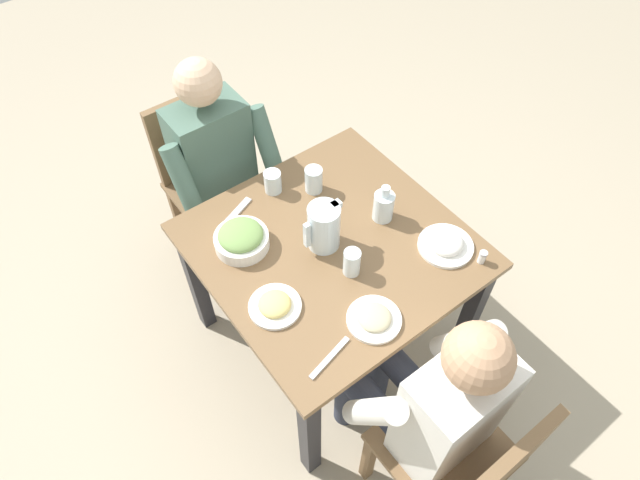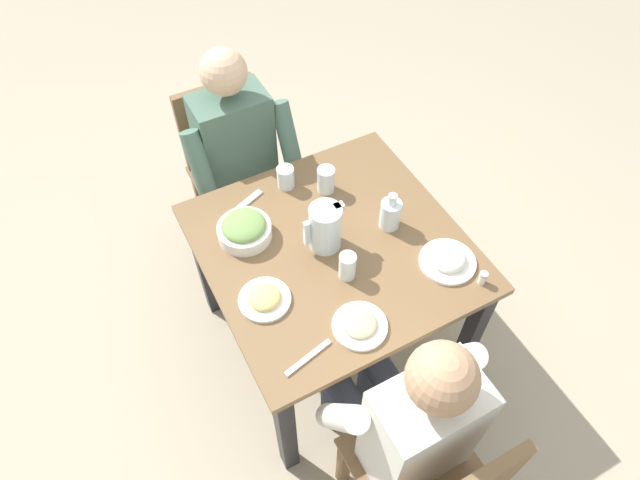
{
  "view_description": "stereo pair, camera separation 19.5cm",
  "coord_description": "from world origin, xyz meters",
  "views": [
    {
      "loc": [
        0.8,
        0.99,
        2.35
      ],
      "look_at": [
        0.05,
        -0.0,
        0.77
      ],
      "focal_mm": 31.18,
      "sensor_mm": 36.0,
      "label": 1
    },
    {
      "loc": [
        0.64,
        1.09,
        2.35
      ],
      "look_at": [
        0.05,
        -0.0,
        0.77
      ],
      "focal_mm": 31.18,
      "sensor_mm": 36.0,
      "label": 2
    }
  ],
  "objects": [
    {
      "name": "ground_plane",
      "position": [
        0.0,
        0.0,
        0.0
      ],
      "size": [
        8.0,
        8.0,
        0.0
      ],
      "primitive_type": "plane",
      "color": "tan"
    },
    {
      "name": "dining_table",
      "position": [
        0.0,
        0.0,
        0.6
      ],
      "size": [
        0.94,
        0.94,
        0.71
      ],
      "color": "brown",
      "rests_on": "ground_plane"
    },
    {
      "name": "chair_near",
      "position": [
        0.1,
        -0.84,
        0.48
      ],
      "size": [
        0.4,
        0.4,
        0.85
      ],
      "color": "brown",
      "rests_on": "ground_plane"
    },
    {
      "name": "diner_near",
      "position": [
        0.1,
        -0.63,
        0.62
      ],
      "size": [
        0.48,
        0.53,
        1.15
      ],
      "color": "#4C6B5B",
      "rests_on": "ground_plane"
    },
    {
      "name": "diner_far",
      "position": [
        0.1,
        0.63,
        0.62
      ],
      "size": [
        0.48,
        0.53,
        1.15
      ],
      "color": "silver",
      "rests_on": "ground_plane"
    },
    {
      "name": "water_pitcher",
      "position": [
        0.02,
        -0.02,
        0.81
      ],
      "size": [
        0.16,
        0.12,
        0.19
      ],
      "color": "silver",
      "rests_on": "dining_table"
    },
    {
      "name": "salad_bowl",
      "position": [
        0.27,
        -0.19,
        0.75
      ],
      "size": [
        0.2,
        0.2,
        0.09
      ],
      "color": "white",
      "rests_on": "dining_table"
    },
    {
      "name": "plate_yoghurt",
      "position": [
        -0.33,
        0.27,
        0.73
      ],
      "size": [
        0.21,
        0.21,
        0.06
      ],
      "color": "white",
      "rests_on": "dining_table"
    },
    {
      "name": "plate_beans",
      "position": [
        0.09,
        0.34,
        0.73
      ],
      "size": [
        0.19,
        0.19,
        0.04
      ],
      "color": "white",
      "rests_on": "dining_table"
    },
    {
      "name": "plate_fries",
      "position": [
        0.33,
        0.1,
        0.73
      ],
      "size": [
        0.18,
        0.18,
        0.04
      ],
      "color": "white",
      "rests_on": "dining_table"
    },
    {
      "name": "water_glass_near_right",
      "position": [
        0.02,
        -0.36,
        0.76
      ],
      "size": [
        0.07,
        0.07,
        0.09
      ],
      "primitive_type": "cylinder",
      "color": "silver",
      "rests_on": "dining_table"
    },
    {
      "name": "water_glass_near_left",
      "position": [
        0.02,
        0.14,
        0.77
      ],
      "size": [
        0.06,
        0.06,
        0.11
      ],
      "primitive_type": "cylinder",
      "color": "silver",
      "rests_on": "dining_table"
    },
    {
      "name": "water_glass_far_right",
      "position": [
        -0.11,
        -0.27,
        0.77
      ],
      "size": [
        0.07,
        0.07,
        0.11
      ],
      "primitive_type": "cylinder",
      "color": "silver",
      "rests_on": "dining_table"
    },
    {
      "name": "oil_carafe",
      "position": [
        -0.24,
        0.01,
        0.77
      ],
      "size": [
        0.08,
        0.08,
        0.16
      ],
      "color": "silver",
      "rests_on": "dining_table"
    },
    {
      "name": "salt_shaker",
      "position": [
        -0.38,
        0.39,
        0.74
      ],
      "size": [
        0.03,
        0.03,
        0.05
      ],
      "color": "white",
      "rests_on": "dining_table"
    },
    {
      "name": "fork_near",
      "position": [
        0.21,
        -0.34,
        0.72
      ],
      "size": [
        0.17,
        0.09,
        0.01
      ],
      "primitive_type": "cube",
      "rotation": [
        0.0,
        0.0,
        0.39
      ],
      "color": "silver",
      "rests_on": "dining_table"
    },
    {
      "name": "knife_near",
      "position": [
        0.29,
        0.37,
        0.72
      ],
      "size": [
        0.18,
        0.06,
        0.01
      ],
      "primitive_type": "cube",
      "rotation": [
        0.0,
        0.0,
        0.22
      ],
      "color": "silver",
      "rests_on": "dining_table"
    }
  ]
}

